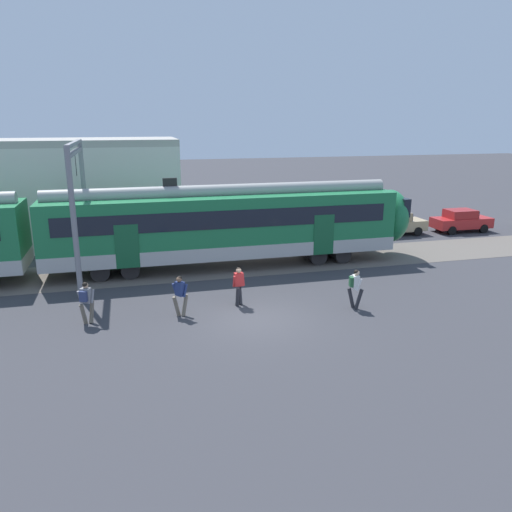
{
  "coord_description": "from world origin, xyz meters",
  "views": [
    {
      "loc": [
        -4.54,
        -17.53,
        7.55
      ],
      "look_at": [
        0.86,
        3.37,
        1.6
      ],
      "focal_mm": 35.0,
      "sensor_mm": 36.0,
      "label": 1
    }
  ],
  "objects_px": {
    "pedestrian_grey": "(86,299)",
    "parked_car_tan": "(395,223)",
    "parked_car_red": "(461,220)",
    "pedestrian_navy": "(180,293)",
    "pedestrian_red": "(239,283)",
    "pedestrian_white": "(355,286)"
  },
  "relations": [
    {
      "from": "pedestrian_grey",
      "to": "parked_car_red",
      "type": "xyz_separation_m",
      "value": [
        23.95,
        10.48,
        -0.21
      ]
    },
    {
      "from": "pedestrian_navy",
      "to": "parked_car_red",
      "type": "relative_size",
      "value": 0.42
    },
    {
      "from": "pedestrian_white",
      "to": "parked_car_red",
      "type": "height_order",
      "value": "pedestrian_white"
    },
    {
      "from": "pedestrian_red",
      "to": "pedestrian_white",
      "type": "relative_size",
      "value": 1.0
    },
    {
      "from": "pedestrian_white",
      "to": "parked_car_red",
      "type": "distance_m",
      "value": 17.7
    },
    {
      "from": "pedestrian_white",
      "to": "parked_car_red",
      "type": "relative_size",
      "value": 0.42
    },
    {
      "from": "pedestrian_navy",
      "to": "parked_car_red",
      "type": "xyz_separation_m",
      "value": [
        20.43,
        10.58,
        -0.18
      ]
    },
    {
      "from": "pedestrian_grey",
      "to": "pedestrian_white",
      "type": "relative_size",
      "value": 1.0
    },
    {
      "from": "parked_car_red",
      "to": "parked_car_tan",
      "type": "bearing_deg",
      "value": 176.49
    },
    {
      "from": "pedestrian_grey",
      "to": "pedestrian_navy",
      "type": "height_order",
      "value": "same"
    },
    {
      "from": "pedestrian_navy",
      "to": "pedestrian_white",
      "type": "relative_size",
      "value": 1.0
    },
    {
      "from": "pedestrian_red",
      "to": "parked_car_red",
      "type": "distance_m",
      "value": 20.54
    },
    {
      "from": "pedestrian_grey",
      "to": "pedestrian_white",
      "type": "xyz_separation_m",
      "value": [
        10.53,
        -1.06,
        0.0
      ]
    },
    {
      "from": "pedestrian_red",
      "to": "pedestrian_navy",
      "type": "bearing_deg",
      "value": -166.44
    },
    {
      "from": "parked_car_red",
      "to": "pedestrian_white",
      "type": "bearing_deg",
      "value": -139.34
    },
    {
      "from": "pedestrian_white",
      "to": "parked_car_red",
      "type": "bearing_deg",
      "value": 40.66
    },
    {
      "from": "pedestrian_grey",
      "to": "parked_car_red",
      "type": "height_order",
      "value": "pedestrian_grey"
    },
    {
      "from": "pedestrian_red",
      "to": "pedestrian_white",
      "type": "distance_m",
      "value": 4.78
    },
    {
      "from": "pedestrian_grey",
      "to": "parked_car_tan",
      "type": "xyz_separation_m",
      "value": [
        19.07,
        10.77,
        -0.21
      ]
    },
    {
      "from": "parked_car_tan",
      "to": "parked_car_red",
      "type": "distance_m",
      "value": 4.89
    },
    {
      "from": "pedestrian_red",
      "to": "pedestrian_white",
      "type": "height_order",
      "value": "same"
    },
    {
      "from": "pedestrian_grey",
      "to": "pedestrian_red",
      "type": "distance_m",
      "value": 6.02
    }
  ]
}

